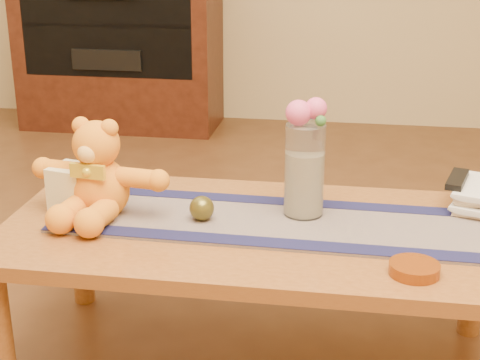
% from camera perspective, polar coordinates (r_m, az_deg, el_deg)
% --- Properties ---
extents(coffee_table_top, '(1.40, 0.70, 0.04)m').
position_cam_1_polar(coffee_table_top, '(1.98, 1.43, -4.16)').
color(coffee_table_top, brown).
rests_on(coffee_table_top, floor).
extents(table_leg_fl, '(0.07, 0.07, 0.41)m').
position_cam_1_polar(table_leg_fl, '(2.02, -18.50, -11.92)').
color(table_leg_fl, brown).
rests_on(table_leg_fl, floor).
extents(table_leg_bl, '(0.07, 0.07, 0.41)m').
position_cam_1_polar(table_leg_bl, '(2.49, -12.51, -5.13)').
color(table_leg_bl, brown).
rests_on(table_leg_bl, floor).
extents(table_leg_br, '(0.07, 0.07, 0.41)m').
position_cam_1_polar(table_leg_br, '(2.36, 18.11, -7.11)').
color(table_leg_br, brown).
rests_on(table_leg_br, floor).
extents(persian_runner, '(1.21, 0.37, 0.01)m').
position_cam_1_polar(persian_runner, '(1.99, 2.56, -3.32)').
color(persian_runner, '#16183F').
rests_on(persian_runner, coffee_table_top).
extents(runner_border_near, '(1.20, 0.08, 0.00)m').
position_cam_1_polar(runner_border_near, '(1.85, 1.96, -4.93)').
color(runner_border_near, '#14163E').
rests_on(runner_border_near, persian_runner).
extents(runner_border_far, '(1.20, 0.08, 0.00)m').
position_cam_1_polar(runner_border_far, '(2.12, 3.09, -1.67)').
color(runner_border_far, '#14163E').
rests_on(runner_border_far, persian_runner).
extents(teddy_bear, '(0.42, 0.37, 0.26)m').
position_cam_1_polar(teddy_bear, '(2.03, -11.11, 0.88)').
color(teddy_bear, orange).
rests_on(teddy_bear, persian_runner).
extents(pillar_candle, '(0.13, 0.13, 0.13)m').
position_cam_1_polar(pillar_candle, '(2.10, -13.14, -0.59)').
color(pillar_candle, beige).
rests_on(pillar_candle, persian_runner).
extents(candle_wick, '(0.00, 0.00, 0.01)m').
position_cam_1_polar(candle_wick, '(2.07, -13.29, 1.22)').
color(candle_wick, black).
rests_on(candle_wick, pillar_candle).
extents(glass_vase, '(0.11, 0.11, 0.26)m').
position_cam_1_polar(glass_vase, '(1.99, 5.13, 0.77)').
color(glass_vase, silver).
rests_on(glass_vase, persian_runner).
extents(potpourri_fill, '(0.09, 0.09, 0.18)m').
position_cam_1_polar(potpourri_fill, '(2.00, 5.09, -0.28)').
color(potpourri_fill, beige).
rests_on(potpourri_fill, glass_vase).
extents(rose_left, '(0.07, 0.07, 0.07)m').
position_cam_1_polar(rose_left, '(1.93, 4.66, 5.33)').
color(rose_left, '#DC4D84').
rests_on(rose_left, glass_vase).
extents(rose_right, '(0.06, 0.06, 0.06)m').
position_cam_1_polar(rose_right, '(1.94, 6.04, 5.66)').
color(rose_right, '#DC4D84').
rests_on(rose_right, glass_vase).
extents(blue_flower_back, '(0.04, 0.04, 0.04)m').
position_cam_1_polar(blue_flower_back, '(1.98, 5.64, 5.42)').
color(blue_flower_back, '#5262B3').
rests_on(blue_flower_back, glass_vase).
extents(blue_flower_side, '(0.04, 0.04, 0.04)m').
position_cam_1_polar(blue_flower_side, '(1.97, 4.43, 5.14)').
color(blue_flower_side, '#5262B3').
rests_on(blue_flower_side, glass_vase).
extents(leaf_sprig, '(0.03, 0.03, 0.03)m').
position_cam_1_polar(leaf_sprig, '(1.92, 6.41, 4.68)').
color(leaf_sprig, '#33662D').
rests_on(leaf_sprig, glass_vase).
extents(bronze_ball, '(0.07, 0.07, 0.07)m').
position_cam_1_polar(bronze_ball, '(1.98, -3.05, -2.25)').
color(bronze_ball, '#50491A').
rests_on(bronze_ball, persian_runner).
extents(book_bottom, '(0.21, 0.25, 0.02)m').
position_cam_1_polar(book_bottom, '(2.20, 16.68, -1.69)').
color(book_bottom, beige).
rests_on(book_bottom, coffee_table_top).
extents(book_lower, '(0.23, 0.27, 0.02)m').
position_cam_1_polar(book_lower, '(2.18, 16.84, -1.28)').
color(book_lower, beige).
rests_on(book_lower, book_bottom).
extents(book_upper, '(0.20, 0.25, 0.02)m').
position_cam_1_polar(book_upper, '(2.19, 16.64, -0.72)').
color(book_upper, beige).
rests_on(book_upper, book_lower).
extents(book_top, '(0.23, 0.26, 0.02)m').
position_cam_1_polar(book_top, '(2.17, 16.93, -0.33)').
color(book_top, beige).
rests_on(book_top, book_upper).
extents(tv_remote, '(0.09, 0.17, 0.02)m').
position_cam_1_polar(tv_remote, '(2.16, 16.84, 0.06)').
color(tv_remote, black).
rests_on(tv_remote, book_top).
extents(amber_dish, '(0.15, 0.15, 0.03)m').
position_cam_1_polar(amber_dish, '(1.76, 13.64, -6.86)').
color(amber_dish, '#BF5914').
rests_on(amber_dish, coffee_table_top).
extents(media_cabinet, '(1.20, 0.50, 1.10)m').
position_cam_1_polar(media_cabinet, '(4.56, -9.52, 11.04)').
color(media_cabinet, black).
rests_on(media_cabinet, floor).
extents(cabinet_cavity, '(1.02, 0.03, 0.61)m').
position_cam_1_polar(cabinet_cavity, '(4.32, -10.59, 11.97)').
color(cabinet_cavity, black).
rests_on(cabinet_cavity, media_cabinet).
extents(cabinet_shelf, '(1.02, 0.20, 0.02)m').
position_cam_1_polar(cabinet_shelf, '(4.40, -10.22, 12.14)').
color(cabinet_shelf, black).
rests_on(cabinet_shelf, media_cabinet).
extents(stereo_lower, '(0.42, 0.28, 0.12)m').
position_cam_1_polar(stereo_lower, '(4.45, -9.98, 9.65)').
color(stereo_lower, black).
rests_on(stereo_lower, media_cabinet).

